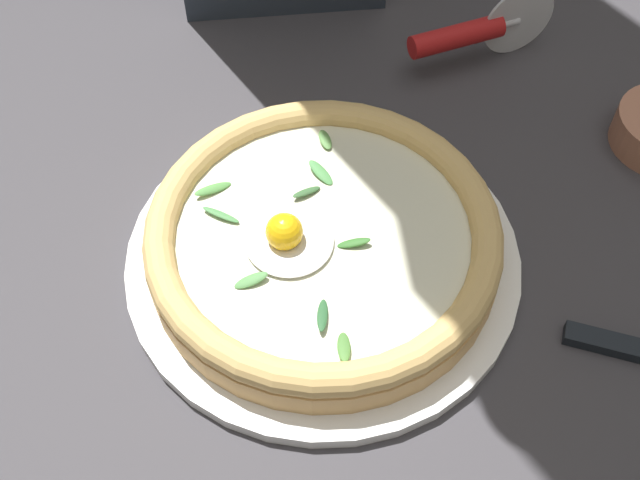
% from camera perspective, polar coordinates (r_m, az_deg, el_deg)
% --- Properties ---
extents(ground_plane, '(2.40, 2.40, 0.03)m').
position_cam_1_polar(ground_plane, '(0.62, 0.22, -2.40)').
color(ground_plane, '#39373B').
rests_on(ground_plane, ground).
extents(pizza_plate, '(0.31, 0.31, 0.01)m').
position_cam_1_polar(pizza_plate, '(0.60, 0.00, -1.45)').
color(pizza_plate, white).
rests_on(pizza_plate, ground).
extents(pizza, '(0.27, 0.27, 0.06)m').
position_cam_1_polar(pizza, '(0.58, -0.04, 0.05)').
color(pizza, tan).
rests_on(pizza, pizza_plate).
extents(pizza_cutter, '(0.03, 0.15, 0.07)m').
position_cam_1_polar(pizza_cutter, '(0.76, 11.43, 14.98)').
color(pizza_cutter, silver).
rests_on(pizza_cutter, ground).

